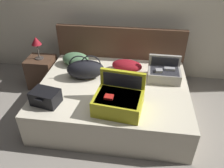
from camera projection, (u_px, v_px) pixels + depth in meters
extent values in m
plane|color=gray|center=(109.00, 131.00, 3.08)|extent=(12.00, 12.00, 0.00)
cube|color=beige|center=(123.00, 3.00, 3.71)|extent=(8.00, 0.10, 2.60)
cube|color=beige|center=(113.00, 99.00, 3.27)|extent=(2.07, 1.63, 0.49)
cube|color=#4C3323|center=(120.00, 56.00, 3.82)|extent=(2.11, 0.08, 1.02)
cube|color=gold|center=(118.00, 103.00, 2.63)|extent=(0.60, 0.48, 0.20)
cube|color=#28282D|center=(118.00, 101.00, 2.62)|extent=(0.53, 0.42, 0.14)
cube|color=#B21E19|center=(109.00, 97.00, 2.55)|extent=(0.11, 0.10, 0.03)
cube|color=gold|center=(122.00, 85.00, 2.76)|extent=(0.55, 0.11, 0.41)
cube|color=#28282D|center=(122.00, 87.00, 2.74)|extent=(0.47, 0.07, 0.35)
cube|color=gray|center=(164.00, 75.00, 3.21)|extent=(0.46, 0.31, 0.15)
cube|color=#28282D|center=(164.00, 74.00, 3.19)|extent=(0.40, 0.27, 0.11)
cube|color=#99999E|center=(159.00, 71.00, 3.13)|extent=(0.10, 0.09, 0.04)
cube|color=#99999E|center=(170.00, 69.00, 3.17)|extent=(0.15, 0.06, 0.04)
cube|color=gray|center=(164.00, 65.00, 3.31)|extent=(0.46, 0.05, 0.31)
cube|color=#28282D|center=(164.00, 66.00, 3.28)|extent=(0.39, 0.02, 0.26)
cube|color=black|center=(46.00, 99.00, 2.76)|extent=(0.37, 0.29, 0.14)
cube|color=#28282D|center=(46.00, 97.00, 2.75)|extent=(0.33, 0.26, 0.10)
cube|color=#1E33A5|center=(39.00, 94.00, 2.71)|extent=(0.11, 0.09, 0.04)
cube|color=black|center=(45.00, 93.00, 2.71)|extent=(0.37, 0.29, 0.05)
cube|color=black|center=(39.00, 101.00, 2.62)|extent=(0.10, 0.04, 0.02)
ellipsoid|color=black|center=(85.00, 69.00, 3.23)|extent=(0.58, 0.38, 0.27)
torus|color=black|center=(79.00, 65.00, 3.18)|extent=(0.29, 0.07, 0.29)
torus|color=black|center=(91.00, 65.00, 3.19)|extent=(0.29, 0.07, 0.29)
ellipsoid|color=maroon|center=(127.00, 66.00, 3.43)|extent=(0.49, 0.33, 0.17)
ellipsoid|color=#4C724C|center=(76.00, 59.00, 3.58)|extent=(0.47, 0.36, 0.19)
cube|color=#4C3323|center=(42.00, 72.00, 3.87)|extent=(0.44, 0.40, 0.53)
cylinder|color=#3F3833|center=(39.00, 58.00, 3.72)|extent=(0.14, 0.14, 0.01)
cylinder|color=#4C443D|center=(38.00, 51.00, 3.65)|extent=(0.02, 0.02, 0.24)
cone|color=maroon|center=(36.00, 41.00, 3.55)|extent=(0.16, 0.16, 0.13)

